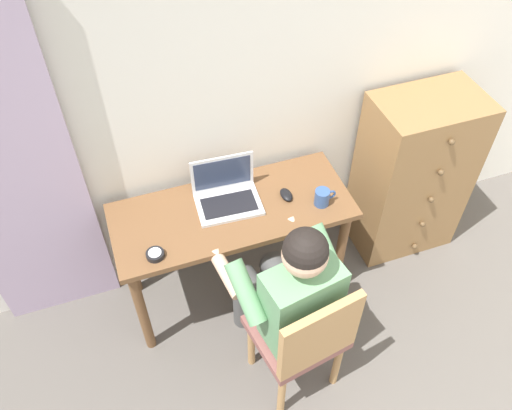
{
  "coord_description": "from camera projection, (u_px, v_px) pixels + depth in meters",
  "views": [
    {
      "loc": [
        -0.96,
        0.04,
        2.84
      ],
      "look_at": [
        -0.36,
        1.77,
        0.85
      ],
      "focal_mm": 37.29,
      "sensor_mm": 36.0,
      "label": 1
    }
  ],
  "objects": [
    {
      "name": "chair",
      "position": [
        304.0,
        337.0,
        2.58
      ],
      "size": [
        0.48,
        0.46,
        0.89
      ],
      "color": "brown",
      "rests_on": "ground_plane"
    },
    {
      "name": "computer_mouse",
      "position": [
        286.0,
        195.0,
        2.87
      ],
      "size": [
        0.06,
        0.1,
        0.03
      ],
      "primitive_type": "ellipsoid",
      "rotation": [
        0.0,
        0.0,
        0.04
      ],
      "color": "black",
      "rests_on": "desk"
    },
    {
      "name": "desk",
      "position": [
        233.0,
        224.0,
        2.91
      ],
      "size": [
        1.29,
        0.53,
        0.75
      ],
      "color": "brown",
      "rests_on": "ground_plane"
    },
    {
      "name": "laptop",
      "position": [
        226.0,
        193.0,
        2.83
      ],
      "size": [
        0.36,
        0.27,
        0.24
      ],
      "color": "silver",
      "rests_on": "desk"
    },
    {
      "name": "dresser",
      "position": [
        412.0,
        175.0,
        3.27
      ],
      "size": [
        0.63,
        0.44,
        1.11
      ],
      "color": "olive",
      "rests_on": "ground_plane"
    },
    {
      "name": "person_seated",
      "position": [
        287.0,
        288.0,
        2.56
      ],
      "size": [
        0.59,
        0.63,
        1.21
      ],
      "color": "#4C4C4C",
      "rests_on": "ground_plane"
    },
    {
      "name": "wall_back",
      "position": [
        293.0,
        78.0,
        2.76
      ],
      "size": [
        4.8,
        0.05,
        2.5
      ],
      "primitive_type": "cube",
      "color": "silver",
      "rests_on": "ground_plane"
    },
    {
      "name": "curtain_panel",
      "position": [
        10.0,
        178.0,
        2.53
      ],
      "size": [
        0.64,
        0.03,
        2.13
      ],
      "primitive_type": "cube",
      "color": "#B29EBC",
      "rests_on": "ground_plane"
    },
    {
      "name": "desk_clock",
      "position": [
        155.0,
        254.0,
        2.6
      ],
      "size": [
        0.09,
        0.09,
        0.03
      ],
      "color": "black",
      "rests_on": "desk"
    },
    {
      "name": "coffee_mug",
      "position": [
        322.0,
        197.0,
        2.81
      ],
      "size": [
        0.12,
        0.08,
        0.09
      ],
      "color": "#33518C",
      "rests_on": "desk"
    }
  ]
}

